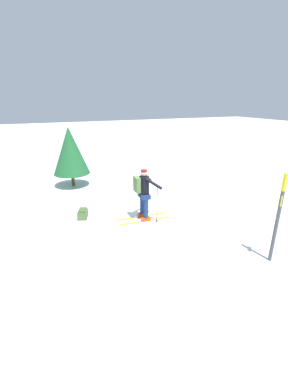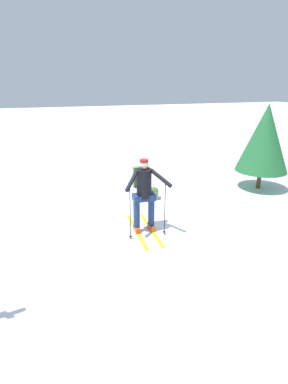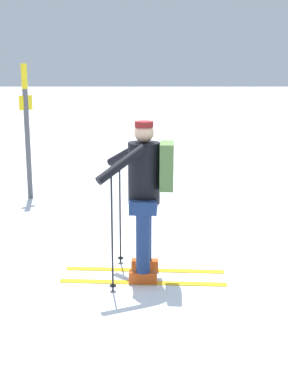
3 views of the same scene
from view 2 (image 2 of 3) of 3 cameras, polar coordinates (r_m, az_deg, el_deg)
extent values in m
plane|color=white|center=(6.85, -1.82, -8.40)|extent=(80.00, 80.00, 0.00)
cube|color=gold|center=(7.12, 1.37, -7.15)|extent=(1.80, 0.19, 0.01)
cube|color=#C64714|center=(7.09, 1.37, -6.68)|extent=(0.31, 0.13, 0.12)
cylinder|color=navy|center=(6.92, 1.40, -3.59)|extent=(0.15, 0.15, 0.72)
cube|color=gold|center=(7.04, -1.38, -7.51)|extent=(1.80, 0.19, 0.01)
cube|color=#C64714|center=(7.01, -1.39, -7.04)|extent=(0.31, 0.13, 0.12)
cylinder|color=navy|center=(6.83, -1.42, -3.91)|extent=(0.15, 0.15, 0.72)
cube|color=navy|center=(6.73, 0.00, -0.96)|extent=(0.31, 0.52, 0.14)
cylinder|color=black|center=(6.62, 0.00, 1.67)|extent=(0.34, 0.34, 0.65)
sphere|color=tan|center=(6.50, 0.00, 5.25)|extent=(0.20, 0.20, 0.20)
cylinder|color=maroon|center=(6.48, 0.00, 5.99)|extent=(0.19, 0.19, 0.06)
cube|color=#4C6B38|center=(6.82, -0.56, 2.94)|extent=(0.16, 0.37, 0.49)
cylinder|color=black|center=(6.66, 3.99, -3.22)|extent=(0.02, 0.02, 1.27)
cylinder|color=black|center=(6.91, 3.87, -7.59)|extent=(0.07, 0.07, 0.01)
cylinder|color=black|center=(6.48, 3.26, 2.66)|extent=(0.52, 0.40, 0.36)
cylinder|color=black|center=(6.46, -2.65, -3.99)|extent=(0.02, 0.02, 1.27)
cylinder|color=black|center=(6.71, -2.57, -8.47)|extent=(0.07, 0.07, 0.01)
cylinder|color=black|center=(6.31, -2.30, 2.18)|extent=(0.49, 0.44, 0.36)
cube|color=#4C6B38|center=(8.92, 1.38, -0.46)|extent=(0.43, 0.51, 0.27)
cube|color=#415B2F|center=(8.87, 1.39, 0.52)|extent=(0.35, 0.43, 0.06)
cylinder|color=#4C331E|center=(10.48, 21.06, 2.26)|extent=(0.14, 0.14, 0.59)
cone|color=#1E5B2D|center=(10.18, 22.01, 9.50)|extent=(1.62, 1.62, 2.10)
camera|label=1|loc=(10.43, -51.40, 16.11)|focal=24.00mm
camera|label=3|loc=(9.67, 33.22, 11.48)|focal=50.00mm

